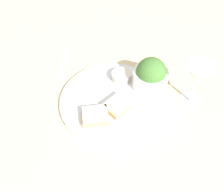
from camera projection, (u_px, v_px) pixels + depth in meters
ground_plane at (112, 103)px, 0.89m from camera, size 4.00×4.00×0.00m
dinner_plate at (112, 101)px, 0.89m from camera, size 0.33×0.33×0.01m
salad_bowl at (151, 75)px, 0.88m from camera, size 0.11×0.11×0.11m
sauce_ramekin at (121, 76)px, 0.93m from camera, size 0.06×0.06×0.03m
cheese_toast_near at (118, 105)px, 0.85m from camera, size 0.10×0.09×0.03m
cheese_toast_far at (95, 116)px, 0.83m from camera, size 0.08×0.07×0.03m
wine_glass at (197, 78)px, 0.82m from camera, size 0.08×0.08×0.15m
fork at (63, 58)px, 1.02m from camera, size 0.05×0.17×0.01m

